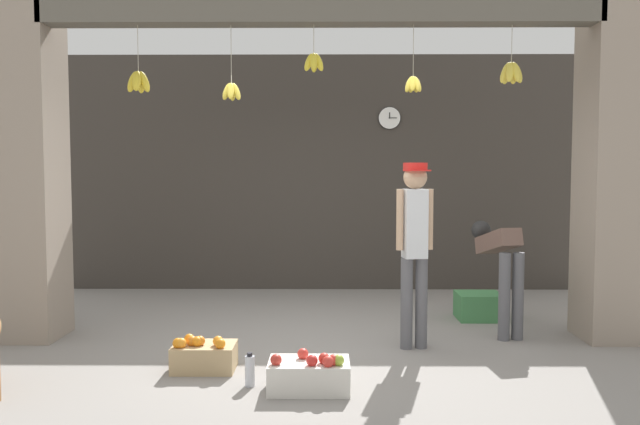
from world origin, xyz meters
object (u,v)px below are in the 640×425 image
fruit_crate_oranges (204,355)px  produce_box_green (479,306)px  fruit_crate_apples (310,374)px  wall_clock (389,118)px  worker_stooping (500,261)px  water_bottle (250,371)px  shopkeeper (415,239)px

fruit_crate_oranges → produce_box_green: fruit_crate_oranges is taller
fruit_crate_apples → produce_box_green: bearing=51.5°
wall_clock → produce_box_green: bearing=-64.6°
worker_stooping → fruit_crate_oranges: worker_stooping is taller
fruit_crate_oranges → water_bottle: 0.56m
worker_stooping → water_bottle: 2.84m
shopkeeper → water_bottle: bearing=26.7°
worker_stooping → fruit_crate_oranges: bearing=-167.8°
produce_box_green → water_bottle: size_ratio=1.87×
fruit_crate_apples → produce_box_green: fruit_crate_apples is taller
fruit_crate_apples → shopkeeper: bearing=50.2°
fruit_crate_oranges → water_bottle: bearing=-41.8°
fruit_crate_apples → produce_box_green: 2.89m
water_bottle → worker_stooping: bearing=34.1°
fruit_crate_apples → wall_clock: 4.66m
worker_stooping → water_bottle: worker_stooping is taller
shopkeeper → worker_stooping: shopkeeper is taller
fruit_crate_oranges → wall_clock: 4.55m
produce_box_green → water_bottle: (-2.25, -2.17, -0.02)m
produce_box_green → fruit_crate_oranges: bearing=-146.1°
fruit_crate_oranges → produce_box_green: bearing=33.9°
shopkeeper → wall_clock: 3.16m
fruit_crate_apples → fruit_crate_oranges: bearing=152.1°
shopkeeper → fruit_crate_apples: 1.69m
worker_stooping → fruit_crate_apples: bearing=-149.6°
shopkeeper → fruit_crate_oranges: (-1.80, -0.65, -0.88)m
fruit_crate_oranges → wall_clock: wall_clock is taller
fruit_crate_apples → wall_clock: size_ratio=1.94×
worker_stooping → water_bottle: size_ratio=4.32×
produce_box_green → water_bottle: 3.13m
wall_clock → water_bottle: bearing=-110.2°
shopkeeper → worker_stooping: (0.92, 0.53, -0.27)m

